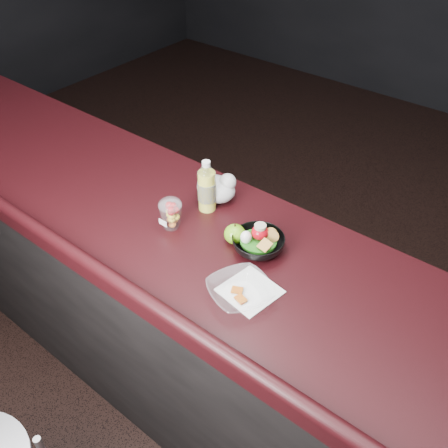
{
  "coord_description": "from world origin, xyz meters",
  "views": [
    {
      "loc": [
        0.85,
        -0.7,
        2.16
      ],
      "look_at": [
        0.04,
        0.32,
        1.1
      ],
      "focal_mm": 40.0,
      "sensor_mm": 36.0,
      "label": 1
    }
  ],
  "objects_px": {
    "takeout_bowl": "(240,292)",
    "snack_bowl": "(258,242)",
    "lemonade_bottle": "(207,189)",
    "green_apple": "(235,234)",
    "fruit_cup": "(171,213)"
  },
  "relations": [
    {
      "from": "fruit_cup",
      "to": "snack_bowl",
      "type": "bearing_deg",
      "value": 15.9
    },
    {
      "from": "fruit_cup",
      "to": "snack_bowl",
      "type": "height_order",
      "value": "fruit_cup"
    },
    {
      "from": "fruit_cup",
      "to": "green_apple",
      "type": "xyz_separation_m",
      "value": [
        0.23,
        0.07,
        -0.03
      ]
    },
    {
      "from": "takeout_bowl",
      "to": "snack_bowl",
      "type": "bearing_deg",
      "value": 111.58
    },
    {
      "from": "lemonade_bottle",
      "to": "green_apple",
      "type": "relative_size",
      "value": 2.66
    },
    {
      "from": "green_apple",
      "to": "snack_bowl",
      "type": "height_order",
      "value": "snack_bowl"
    },
    {
      "from": "fruit_cup",
      "to": "green_apple",
      "type": "height_order",
      "value": "fruit_cup"
    },
    {
      "from": "lemonade_bottle",
      "to": "snack_bowl",
      "type": "height_order",
      "value": "lemonade_bottle"
    },
    {
      "from": "snack_bowl",
      "to": "takeout_bowl",
      "type": "height_order",
      "value": "snack_bowl"
    },
    {
      "from": "lemonade_bottle",
      "to": "fruit_cup",
      "type": "relative_size",
      "value": 1.73
    },
    {
      "from": "lemonade_bottle",
      "to": "takeout_bowl",
      "type": "xyz_separation_m",
      "value": [
        0.37,
        -0.28,
        -0.06
      ]
    },
    {
      "from": "lemonade_bottle",
      "to": "green_apple",
      "type": "xyz_separation_m",
      "value": [
        0.2,
        -0.09,
        -0.05
      ]
    },
    {
      "from": "lemonade_bottle",
      "to": "fruit_cup",
      "type": "xyz_separation_m",
      "value": [
        -0.03,
        -0.16,
        -0.03
      ]
    },
    {
      "from": "fruit_cup",
      "to": "takeout_bowl",
      "type": "height_order",
      "value": "fruit_cup"
    },
    {
      "from": "takeout_bowl",
      "to": "lemonade_bottle",
      "type": "bearing_deg",
      "value": 142.51
    }
  ]
}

